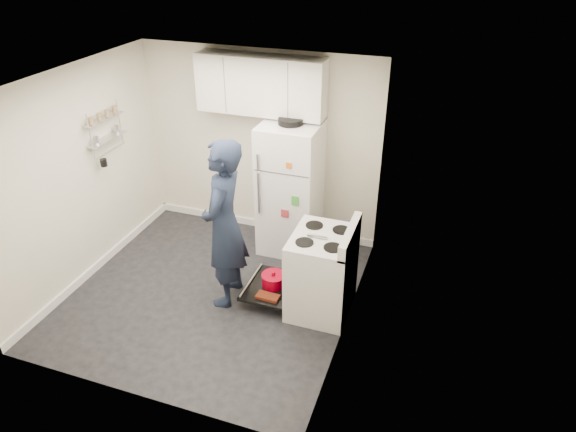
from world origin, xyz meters
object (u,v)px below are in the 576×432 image
at_px(refrigerator, 290,188).
at_px(person, 224,225).
at_px(electric_range, 321,274).
at_px(open_oven_door, 272,284).

bearing_deg(refrigerator, person, -104.67).
relative_size(electric_range, refrigerator, 0.61).
xyz_separation_m(electric_range, refrigerator, (-0.72, 1.10, 0.40)).
bearing_deg(open_oven_door, refrigerator, 97.69).
bearing_deg(refrigerator, open_oven_door, -82.31).
distance_m(open_oven_door, refrigerator, 1.30).
distance_m(electric_range, person, 1.18).
height_order(open_oven_door, person, person).
relative_size(open_oven_door, refrigerator, 0.39).
bearing_deg(person, refrigerator, 158.82).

